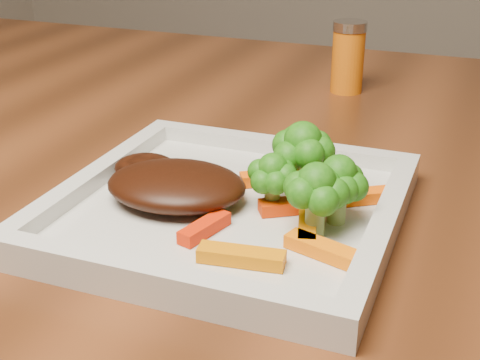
% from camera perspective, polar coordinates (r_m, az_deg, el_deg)
% --- Properties ---
extents(plate, '(0.27, 0.27, 0.01)m').
position_cam_1_polar(plate, '(0.55, -0.97, -2.79)').
color(plate, silver).
rests_on(plate, dining_table).
extents(steak, '(0.13, 0.10, 0.03)m').
position_cam_1_polar(steak, '(0.55, -5.45, -0.45)').
color(steak, black).
rests_on(steak, plate).
extents(broccoli_0, '(0.07, 0.07, 0.07)m').
position_cam_1_polar(broccoli_0, '(0.56, 5.34, 2.12)').
color(broccoli_0, '#2C6811').
rests_on(broccoli_0, plate).
extents(broccoli_1, '(0.07, 0.07, 0.06)m').
position_cam_1_polar(broccoli_1, '(0.51, 8.38, -0.35)').
color(broccoli_1, '#377814').
rests_on(broccoli_1, plate).
extents(broccoli_2, '(0.07, 0.07, 0.06)m').
position_cam_1_polar(broccoli_2, '(0.49, 6.49, -1.60)').
color(broccoli_2, '#2E6C12').
rests_on(broccoli_2, plate).
extents(broccoli_3, '(0.06, 0.06, 0.06)m').
position_cam_1_polar(broccoli_3, '(0.53, 2.81, 0.49)').
color(broccoli_3, '#1F6B11').
rests_on(broccoli_3, plate).
extents(carrot_0, '(0.06, 0.02, 0.01)m').
position_cam_1_polar(carrot_0, '(0.47, 0.11, -6.53)').
color(carrot_0, orange).
rests_on(carrot_0, plate).
extents(carrot_1, '(0.06, 0.03, 0.01)m').
position_cam_1_polar(carrot_1, '(0.48, 7.15, -5.92)').
color(carrot_1, orange).
rests_on(carrot_1, plate).
extents(carrot_2, '(0.03, 0.05, 0.01)m').
position_cam_1_polar(carrot_2, '(0.50, -3.05, -4.10)').
color(carrot_2, red).
rests_on(carrot_2, plate).
extents(carrot_3, '(0.06, 0.04, 0.01)m').
position_cam_1_polar(carrot_3, '(0.56, 10.64, -1.35)').
color(carrot_3, '#F65804').
rests_on(carrot_3, plate).
extents(carrot_4, '(0.06, 0.04, 0.01)m').
position_cam_1_polar(carrot_4, '(0.59, 2.82, 0.22)').
color(carrot_4, '#FF5604').
rests_on(carrot_4, plate).
extents(carrot_5, '(0.03, 0.05, 0.01)m').
position_cam_1_polar(carrot_5, '(0.50, 5.73, -4.17)').
color(carrot_5, '#DB6A03').
rests_on(carrot_5, plate).
extents(carrot_6, '(0.06, 0.05, 0.01)m').
position_cam_1_polar(carrot_6, '(0.54, 4.87, -2.15)').
color(carrot_6, red).
rests_on(carrot_6, plate).
extents(spice_shaker, '(0.04, 0.04, 0.09)m').
position_cam_1_polar(spice_shaker, '(0.89, 9.20, 10.31)').
color(spice_shaker, '#D1630B').
rests_on(spice_shaker, dining_table).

